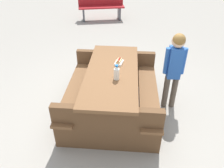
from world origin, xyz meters
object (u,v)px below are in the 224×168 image
Objects in this scene: soda_bottle at (117,73)px; hotdog_tray at (119,62)px; picnic_table at (112,88)px; park_bench_near at (101,6)px; child_in_coat at (175,63)px.

hotdog_tray is at bearing 16.18° from soda_bottle.
picnic_table is 11.25× the size of hotdog_tray.
picnic_table is 1.42× the size of park_bench_near.
child_in_coat reaches higher than picnic_table.
hotdog_tray is 0.15× the size of child_in_coat.
soda_bottle reaches higher than picnic_table.
soda_bottle is 0.46m from hotdog_tray.
child_in_coat reaches higher than park_bench_near.
soda_bottle is 0.94m from child_in_coat.
soda_bottle is 0.15× the size of park_bench_near.
child_in_coat is at bearing -60.56° from picnic_table.
park_bench_near is (3.84, 2.96, -0.38)m from child_in_coat.
hotdog_tray is at bearing -152.05° from park_bench_near.
hotdog_tray is 4.59m from park_bench_near.
hotdog_tray is at bearing -2.35° from picnic_table.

